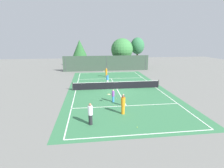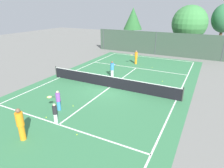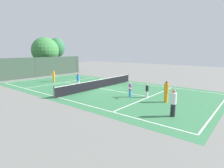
{
  "view_description": "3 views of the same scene",
  "coord_description": "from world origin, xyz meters",
  "px_view_note": "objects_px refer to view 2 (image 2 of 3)",
  "views": [
    {
      "loc": [
        -3.61,
        -23.0,
        6.65
      ],
      "look_at": [
        -0.9,
        -1.9,
        1.19
      ],
      "focal_mm": 28.44,
      "sensor_mm": 36.0,
      "label": 1
    },
    {
      "loc": [
        7.17,
        -13.61,
        6.36
      ],
      "look_at": [
        0.51,
        -0.59,
        0.6
      ],
      "focal_mm": 31.27,
      "sensor_mm": 36.0,
      "label": 2
    },
    {
      "loc": [
        -14.94,
        -14.03,
        4.22
      ],
      "look_at": [
        -0.91,
        -2.64,
        0.92
      ],
      "focal_mm": 29.12,
      "sensor_mm": 36.0,
      "label": 3
    }
  ],
  "objects_px": {
    "player_1": "(58,100)",
    "tennis_ball_1": "(77,135)",
    "tennis_ball_2": "(152,67)",
    "tennis_ball_5": "(46,117)",
    "player_0": "(112,69)",
    "player_4": "(21,124)",
    "tennis_ball_3": "(73,106)",
    "player_3": "(55,113)",
    "tennis_ball_4": "(162,81)",
    "player_2": "(136,57)",
    "tennis_ball_6": "(103,77)"
  },
  "relations": [
    {
      "from": "player_0",
      "to": "tennis_ball_4",
      "type": "relative_size",
      "value": 24.19
    },
    {
      "from": "tennis_ball_2",
      "to": "tennis_ball_5",
      "type": "bearing_deg",
      "value": -101.5
    },
    {
      "from": "player_2",
      "to": "player_3",
      "type": "relative_size",
      "value": 1.3
    },
    {
      "from": "player_0",
      "to": "player_1",
      "type": "height_order",
      "value": "player_0"
    },
    {
      "from": "tennis_ball_5",
      "to": "player_1",
      "type": "bearing_deg",
      "value": 89.03
    },
    {
      "from": "tennis_ball_1",
      "to": "tennis_ball_3",
      "type": "height_order",
      "value": "same"
    },
    {
      "from": "player_4",
      "to": "tennis_ball_3",
      "type": "relative_size",
      "value": 27.14
    },
    {
      "from": "player_4",
      "to": "tennis_ball_2",
      "type": "bearing_deg",
      "value": 81.78
    },
    {
      "from": "player_3",
      "to": "player_2",
      "type": "bearing_deg",
      "value": 91.47
    },
    {
      "from": "tennis_ball_6",
      "to": "player_3",
      "type": "bearing_deg",
      "value": -79.95
    },
    {
      "from": "player_2",
      "to": "tennis_ball_5",
      "type": "distance_m",
      "value": 14.19
    },
    {
      "from": "player_3",
      "to": "tennis_ball_3",
      "type": "relative_size",
      "value": 18.89
    },
    {
      "from": "tennis_ball_4",
      "to": "tennis_ball_5",
      "type": "bearing_deg",
      "value": -117.06
    },
    {
      "from": "player_3",
      "to": "tennis_ball_2",
      "type": "distance_m",
      "value": 13.84
    },
    {
      "from": "player_1",
      "to": "tennis_ball_1",
      "type": "height_order",
      "value": "player_1"
    },
    {
      "from": "tennis_ball_4",
      "to": "player_3",
      "type": "bearing_deg",
      "value": -112.33
    },
    {
      "from": "player_3",
      "to": "tennis_ball_6",
      "type": "distance_m",
      "value": 8.47
    },
    {
      "from": "player_0",
      "to": "player_3",
      "type": "bearing_deg",
      "value": -85.29
    },
    {
      "from": "player_1",
      "to": "tennis_ball_5",
      "type": "distance_m",
      "value": 1.33
    },
    {
      "from": "player_2",
      "to": "player_3",
      "type": "xyz_separation_m",
      "value": [
        0.37,
        -14.28,
        -0.2
      ]
    },
    {
      "from": "player_0",
      "to": "tennis_ball_1",
      "type": "height_order",
      "value": "player_0"
    },
    {
      "from": "tennis_ball_1",
      "to": "tennis_ball_4",
      "type": "distance_m",
      "value": 10.36
    },
    {
      "from": "player_2",
      "to": "player_0",
      "type": "bearing_deg",
      "value": -93.64
    },
    {
      "from": "tennis_ball_2",
      "to": "tennis_ball_5",
      "type": "height_order",
      "value": "same"
    },
    {
      "from": "player_2",
      "to": "tennis_ball_2",
      "type": "bearing_deg",
      "value": -14.56
    },
    {
      "from": "player_4",
      "to": "tennis_ball_5",
      "type": "bearing_deg",
      "value": 103.31
    },
    {
      "from": "player_4",
      "to": "player_3",
      "type": "bearing_deg",
      "value": 78.33
    },
    {
      "from": "player_1",
      "to": "tennis_ball_4",
      "type": "bearing_deg",
      "value": 59.98
    },
    {
      "from": "tennis_ball_3",
      "to": "tennis_ball_4",
      "type": "distance_m",
      "value": 8.76
    },
    {
      "from": "tennis_ball_3",
      "to": "player_4",
      "type": "bearing_deg",
      "value": -90.7
    },
    {
      "from": "tennis_ball_1",
      "to": "tennis_ball_2",
      "type": "height_order",
      "value": "same"
    },
    {
      "from": "player_3",
      "to": "player_4",
      "type": "relative_size",
      "value": 0.7
    },
    {
      "from": "tennis_ball_3",
      "to": "tennis_ball_6",
      "type": "distance_m",
      "value": 6.34
    },
    {
      "from": "tennis_ball_5",
      "to": "tennis_ball_6",
      "type": "bearing_deg",
      "value": 93.94
    },
    {
      "from": "tennis_ball_4",
      "to": "player_0",
      "type": "bearing_deg",
      "value": -168.42
    },
    {
      "from": "tennis_ball_1",
      "to": "tennis_ball_2",
      "type": "relative_size",
      "value": 1.0
    },
    {
      "from": "tennis_ball_1",
      "to": "tennis_ball_3",
      "type": "distance_m",
      "value": 3.35
    },
    {
      "from": "player_3",
      "to": "tennis_ball_4",
      "type": "xyz_separation_m",
      "value": [
        3.98,
        9.69,
        -0.61
      ]
    },
    {
      "from": "player_0",
      "to": "player_3",
      "type": "height_order",
      "value": "player_0"
    },
    {
      "from": "player_0",
      "to": "player_4",
      "type": "relative_size",
      "value": 0.89
    },
    {
      "from": "tennis_ball_1",
      "to": "tennis_ball_6",
      "type": "height_order",
      "value": "same"
    },
    {
      "from": "tennis_ball_1",
      "to": "tennis_ball_2",
      "type": "distance_m",
      "value": 14.14
    },
    {
      "from": "tennis_ball_2",
      "to": "tennis_ball_3",
      "type": "relative_size",
      "value": 1.0
    },
    {
      "from": "player_0",
      "to": "player_4",
      "type": "height_order",
      "value": "player_4"
    },
    {
      "from": "player_4",
      "to": "tennis_ball_5",
      "type": "distance_m",
      "value": 2.34
    },
    {
      "from": "tennis_ball_6",
      "to": "player_2",
      "type": "bearing_deg",
      "value": 79.45
    },
    {
      "from": "player_0",
      "to": "tennis_ball_3",
      "type": "distance_m",
      "value": 6.7
    },
    {
      "from": "player_3",
      "to": "tennis_ball_1",
      "type": "relative_size",
      "value": 18.89
    },
    {
      "from": "player_3",
      "to": "tennis_ball_5",
      "type": "height_order",
      "value": "player_3"
    },
    {
      "from": "player_2",
      "to": "tennis_ball_3",
      "type": "bearing_deg",
      "value": -89.98
    }
  ]
}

